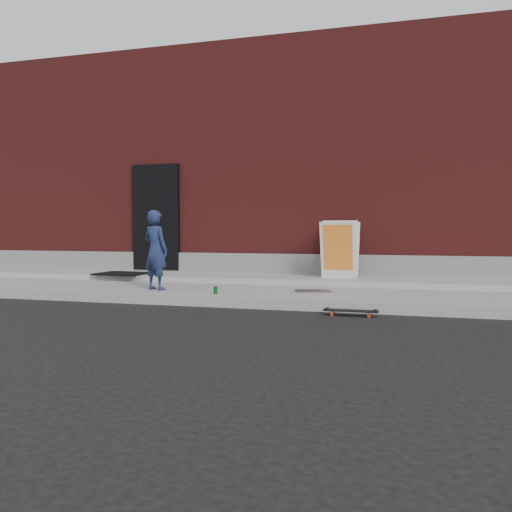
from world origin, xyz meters
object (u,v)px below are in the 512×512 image
(soda_can, at_px, (216,290))
(child, at_px, (156,250))
(pizza_sign, at_px, (340,249))
(skateboard, at_px, (351,311))

(soda_can, bearing_deg, child, 165.80)
(pizza_sign, bearing_deg, child, -147.61)
(child, xyz_separation_m, soda_can, (1.14, -0.29, -0.59))
(pizza_sign, relative_size, soda_can, 8.72)
(child, relative_size, pizza_sign, 1.24)
(soda_can, bearing_deg, pizza_sign, 51.06)
(child, distance_m, pizza_sign, 3.32)
(child, height_order, skateboard, child)
(child, bearing_deg, soda_can, -173.74)
(skateboard, bearing_deg, soda_can, 165.60)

